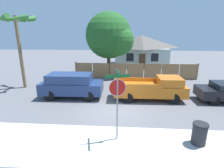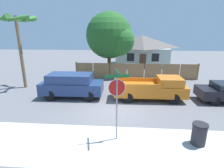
{
  "view_description": "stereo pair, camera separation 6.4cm",
  "coord_description": "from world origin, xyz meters",
  "px_view_note": "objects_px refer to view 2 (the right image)",
  "views": [
    {
      "loc": [
        0.68,
        -10.28,
        4.83
      ],
      "look_at": [
        -0.12,
        0.64,
        1.6
      ],
      "focal_mm": 28.0,
      "sensor_mm": 36.0,
      "label": 1
    },
    {
      "loc": [
        0.74,
        -10.28,
        4.83
      ],
      "look_at": [
        -0.12,
        0.64,
        1.6
      ],
      "focal_mm": 28.0,
      "sensor_mm": 36.0,
      "label": 2
    }
  ],
  "objects_px": {
    "palm_tree": "(17,26)",
    "trash_bin": "(199,134)",
    "red_suv": "(72,85)",
    "stop_sign": "(117,93)",
    "oak_tree": "(111,37)",
    "house": "(141,50)",
    "orange_pickup": "(152,88)"
  },
  "relations": [
    {
      "from": "red_suv",
      "to": "orange_pickup",
      "type": "relative_size",
      "value": 0.9
    },
    {
      "from": "palm_tree",
      "to": "trash_bin",
      "type": "distance_m",
      "value": 15.39
    },
    {
      "from": "red_suv",
      "to": "orange_pickup",
      "type": "distance_m",
      "value": 6.1
    },
    {
      "from": "palm_tree",
      "to": "red_suv",
      "type": "xyz_separation_m",
      "value": [
        5.04,
        -2.18,
        -4.39
      ]
    },
    {
      "from": "oak_tree",
      "to": "palm_tree",
      "type": "xyz_separation_m",
      "value": [
        -7.46,
        -5.45,
        1.0
      ]
    },
    {
      "from": "house",
      "to": "stop_sign",
      "type": "height_order",
      "value": "house"
    },
    {
      "from": "stop_sign",
      "to": "palm_tree",
      "type": "bearing_deg",
      "value": 126.14
    },
    {
      "from": "house",
      "to": "oak_tree",
      "type": "height_order",
      "value": "oak_tree"
    },
    {
      "from": "stop_sign",
      "to": "trash_bin",
      "type": "height_order",
      "value": "stop_sign"
    },
    {
      "from": "palm_tree",
      "to": "orange_pickup",
      "type": "bearing_deg",
      "value": -11.05
    },
    {
      "from": "house",
      "to": "stop_sign",
      "type": "bearing_deg",
      "value": -97.7
    },
    {
      "from": "orange_pickup",
      "to": "trash_bin",
      "type": "xyz_separation_m",
      "value": [
        1.31,
        -5.42,
        -0.36
      ]
    },
    {
      "from": "palm_tree",
      "to": "red_suv",
      "type": "relative_size",
      "value": 1.33
    },
    {
      "from": "orange_pickup",
      "to": "palm_tree",
      "type": "bearing_deg",
      "value": 167.97
    },
    {
      "from": "orange_pickup",
      "to": "stop_sign",
      "type": "distance_m",
      "value": 5.97
    },
    {
      "from": "oak_tree",
      "to": "trash_bin",
      "type": "distance_m",
      "value": 14.5
    },
    {
      "from": "house",
      "to": "oak_tree",
      "type": "relative_size",
      "value": 1.16
    },
    {
      "from": "house",
      "to": "palm_tree",
      "type": "relative_size",
      "value": 1.31
    },
    {
      "from": "red_suv",
      "to": "trash_bin",
      "type": "xyz_separation_m",
      "value": [
        7.42,
        -5.42,
        -0.5
      ]
    },
    {
      "from": "house",
      "to": "trash_bin",
      "type": "distance_m",
      "value": 20.38
    },
    {
      "from": "house",
      "to": "red_suv",
      "type": "relative_size",
      "value": 1.75
    },
    {
      "from": "stop_sign",
      "to": "trash_bin",
      "type": "bearing_deg",
      "value": -15.32
    },
    {
      "from": "stop_sign",
      "to": "red_suv",
      "type": "bearing_deg",
      "value": 111.76
    },
    {
      "from": "red_suv",
      "to": "stop_sign",
      "type": "distance_m",
      "value": 6.6
    },
    {
      "from": "house",
      "to": "stop_sign",
      "type": "distance_m",
      "value": 20.34
    },
    {
      "from": "palm_tree",
      "to": "orange_pickup",
      "type": "distance_m",
      "value": 12.23
    },
    {
      "from": "orange_pickup",
      "to": "oak_tree",
      "type": "bearing_deg",
      "value": 114.82
    },
    {
      "from": "red_suv",
      "to": "trash_bin",
      "type": "relative_size",
      "value": 4.67
    },
    {
      "from": "orange_pickup",
      "to": "trash_bin",
      "type": "bearing_deg",
      "value": -77.36
    },
    {
      "from": "house",
      "to": "orange_pickup",
      "type": "distance_m",
      "value": 14.93
    },
    {
      "from": "oak_tree",
      "to": "house",
      "type": "bearing_deg",
      "value": 60.79
    },
    {
      "from": "palm_tree",
      "to": "orange_pickup",
      "type": "xyz_separation_m",
      "value": [
        11.15,
        -2.18,
        -4.53
      ]
    }
  ]
}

